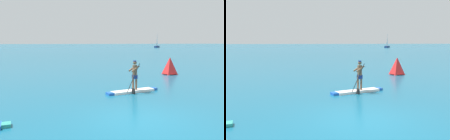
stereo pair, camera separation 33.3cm
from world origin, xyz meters
The scene contains 4 objects.
ground centered at (0.00, 0.00, 0.00)m, with size 440.00×440.00×0.00m, color #145B7A.
paddleboarder_mid_center centered at (0.89, 4.90, 0.36)m, with size 3.21×1.51×1.82m.
race_marker_buoy centered at (5.78, 11.82, 0.68)m, with size 1.38×1.38×1.50m.
sailboat_right_horizon centered at (31.77, 92.45, 0.81)m, with size 3.32×4.08×5.58m.
Camera 2 is at (-2.03, -8.79, 2.92)m, focal length 40.02 mm.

